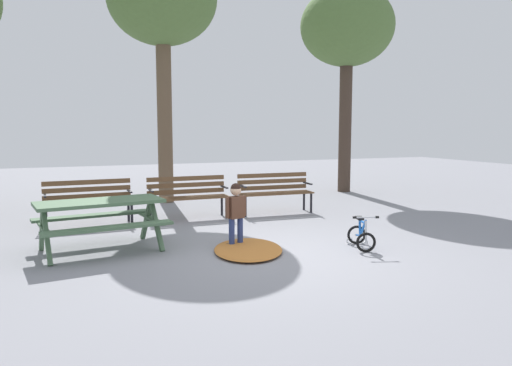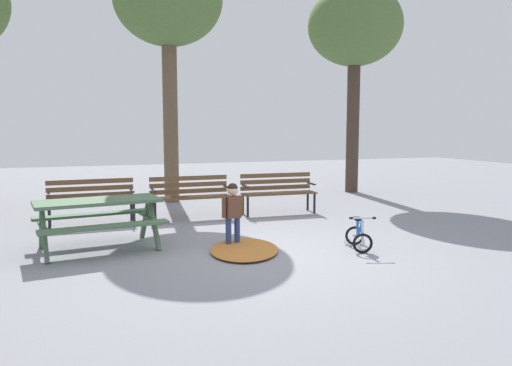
{
  "view_description": "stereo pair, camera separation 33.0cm",
  "coord_description": "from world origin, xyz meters",
  "px_view_note": "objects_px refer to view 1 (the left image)",
  "views": [
    {
      "loc": [
        -2.82,
        -6.42,
        1.85
      ],
      "look_at": [
        0.43,
        1.71,
        0.85
      ],
      "focal_mm": 34.52,
      "sensor_mm": 36.0,
      "label": 1
    },
    {
      "loc": [
        -2.51,
        -6.54,
        1.85
      ],
      "look_at": [
        0.43,
        1.71,
        0.85
      ],
      "focal_mm": 34.52,
      "sensor_mm": 36.0,
      "label": 2
    }
  ],
  "objects_px": {
    "picnic_table": "(100,212)",
    "kids_bicycle": "(361,235)",
    "child_standing": "(236,210)",
    "park_bench_far_left": "(88,199)",
    "park_bench_left": "(188,194)",
    "park_bench_right": "(275,189)"
  },
  "relations": [
    {
      "from": "park_bench_far_left",
      "to": "child_standing",
      "type": "xyz_separation_m",
      "value": [
        2.01,
        -2.62,
        0.07
      ]
    },
    {
      "from": "kids_bicycle",
      "to": "park_bench_right",
      "type": "bearing_deg",
      "value": 89.4
    },
    {
      "from": "picnic_table",
      "to": "park_bench_far_left",
      "type": "xyz_separation_m",
      "value": [
        -0.06,
        2.09,
        -0.08
      ]
    },
    {
      "from": "park_bench_far_left",
      "to": "park_bench_right",
      "type": "xyz_separation_m",
      "value": [
        3.81,
        -0.05,
        0.0
      ]
    },
    {
      "from": "park_bench_right",
      "to": "park_bench_far_left",
      "type": "bearing_deg",
      "value": 179.29
    },
    {
      "from": "child_standing",
      "to": "kids_bicycle",
      "type": "distance_m",
      "value": 1.96
    },
    {
      "from": "picnic_table",
      "to": "park_bench_left",
      "type": "distance_m",
      "value": 2.77
    },
    {
      "from": "park_bench_far_left",
      "to": "park_bench_left",
      "type": "distance_m",
      "value": 1.9
    },
    {
      "from": "park_bench_far_left",
      "to": "kids_bicycle",
      "type": "xyz_separation_m",
      "value": [
        3.77,
        -3.39,
        -0.31
      ]
    },
    {
      "from": "picnic_table",
      "to": "kids_bicycle",
      "type": "xyz_separation_m",
      "value": [
        3.72,
        -1.3,
        -0.39
      ]
    },
    {
      "from": "park_bench_right",
      "to": "kids_bicycle",
      "type": "distance_m",
      "value": 3.36
    },
    {
      "from": "park_bench_right",
      "to": "picnic_table",
      "type": "bearing_deg",
      "value": -151.43
    },
    {
      "from": "child_standing",
      "to": "park_bench_far_left",
      "type": "bearing_deg",
      "value": 127.49
    },
    {
      "from": "child_standing",
      "to": "kids_bicycle",
      "type": "relative_size",
      "value": 1.59
    },
    {
      "from": "park_bench_far_left",
      "to": "park_bench_right",
      "type": "distance_m",
      "value": 3.81
    },
    {
      "from": "park_bench_far_left",
      "to": "child_standing",
      "type": "relative_size",
      "value": 1.62
    },
    {
      "from": "picnic_table",
      "to": "kids_bicycle",
      "type": "height_order",
      "value": "picnic_table"
    },
    {
      "from": "park_bench_far_left",
      "to": "kids_bicycle",
      "type": "distance_m",
      "value": 5.08
    },
    {
      "from": "picnic_table",
      "to": "kids_bicycle",
      "type": "distance_m",
      "value": 3.96
    },
    {
      "from": "park_bench_far_left",
      "to": "child_standing",
      "type": "bearing_deg",
      "value": -52.51
    },
    {
      "from": "kids_bicycle",
      "to": "child_standing",
      "type": "bearing_deg",
      "value": 156.45
    },
    {
      "from": "park_bench_right",
      "to": "park_bench_left",
      "type": "bearing_deg",
      "value": 179.23
    }
  ]
}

